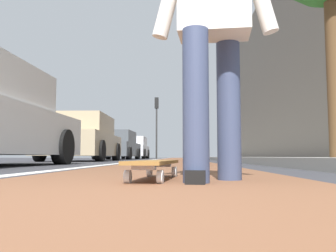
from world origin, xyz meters
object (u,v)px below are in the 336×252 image
parked_car_mid (82,139)px  traffic_light (157,116)px  skateboard (154,164)px  skater_person (213,16)px  parked_car_end (133,148)px  parked_car_far (118,146)px

parked_car_mid → traffic_light: 14.71m
skateboard → traffic_light: traffic_light is taller
skater_person → skateboard: bearing=66.7°
skater_person → parked_car_end: size_ratio=0.40×
skateboard → traffic_light: size_ratio=0.19×
parked_car_far → traffic_light: (7.48, -1.54, 2.39)m
skateboard → parked_car_mid: size_ratio=0.20×
parked_car_mid → parked_car_far: 6.96m
parked_car_mid → skater_person: bearing=-160.5°
parked_car_mid → parked_car_far: (6.96, 0.05, -0.01)m
parked_car_end → skateboard: bearing=-172.2°
parked_car_mid → traffic_light: size_ratio=0.96×
skater_person → parked_car_end: (22.15, 3.34, -0.22)m
skater_person → parked_car_mid: (9.41, 3.33, -0.24)m
parked_car_far → skateboard: bearing=-169.4°
parked_car_mid → parked_car_end: 12.74m
skateboard → skater_person: (-0.15, -0.35, 0.84)m
skateboard → skater_person: size_ratio=0.52×
parked_car_far → parked_car_end: 5.78m
skater_person → parked_car_mid: size_ratio=0.38×
parked_car_end → traffic_light: bearing=-41.5°
skater_person → traffic_light: (23.85, 1.84, 2.15)m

